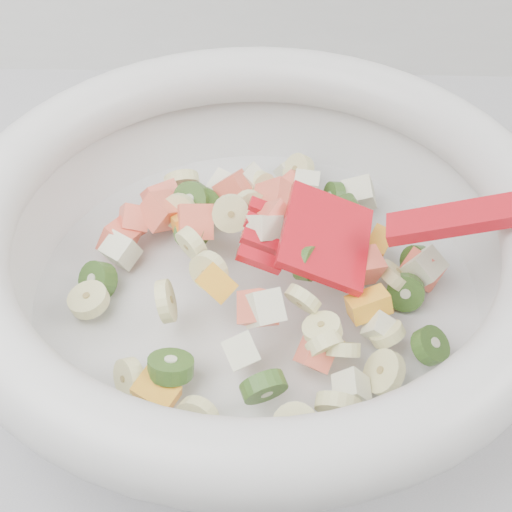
{
  "coord_description": "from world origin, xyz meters",
  "views": [
    {
      "loc": [
        0.09,
        1.07,
        1.28
      ],
      "look_at": [
        0.08,
        1.41,
        0.95
      ],
      "focal_mm": 50.0,
      "sensor_mm": 36.0,
      "label": 1
    }
  ],
  "objects": [
    {
      "name": "mixing_bowl",
      "position": [
        0.09,
        1.41,
        0.96
      ],
      "size": [
        0.49,
        0.39,
        0.16
      ],
      "color": "silver",
      "rests_on": "counter"
    }
  ]
}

